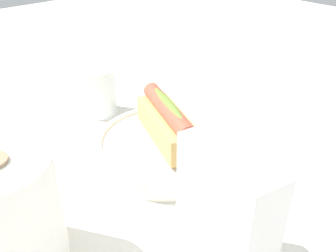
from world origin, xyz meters
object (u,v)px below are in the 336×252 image
water_glass (98,93)px  napkin_box (225,216)px  serving_bowl (168,145)px  hotdog_front (168,122)px  paper_towel_roll (7,214)px

water_glass → napkin_box: (-0.39, 0.10, 0.03)m
serving_bowl → napkin_box: 0.23m
hotdog_front → napkin_box: bearing=152.8°
paper_towel_roll → serving_bowl: bearing=-82.2°
serving_bowl → paper_towel_roll: bearing=97.8°
serving_bowl → water_glass: (0.19, 0.00, 0.02)m
water_glass → hotdog_front: bearing=-179.3°
water_glass → napkin_box: 0.40m
hotdog_front → napkin_box: (-0.19, 0.10, 0.01)m
napkin_box → hotdog_front: bearing=-16.2°
hotdog_front → napkin_box: size_ratio=1.05×
water_glass → paper_towel_roll: size_ratio=0.67×
hotdog_front → serving_bowl: bearing=90.0°
serving_bowl → paper_towel_roll: 0.26m
hotdog_front → water_glass: size_ratio=1.76×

